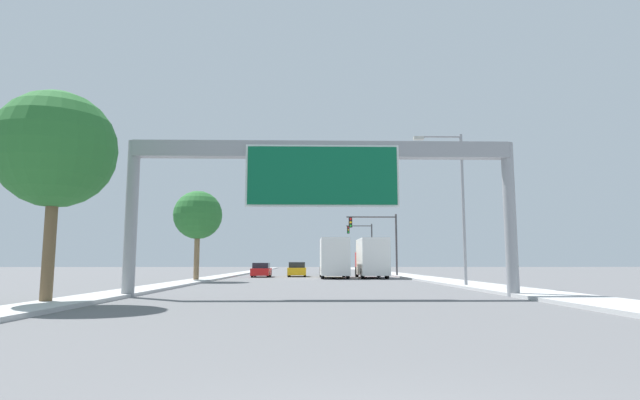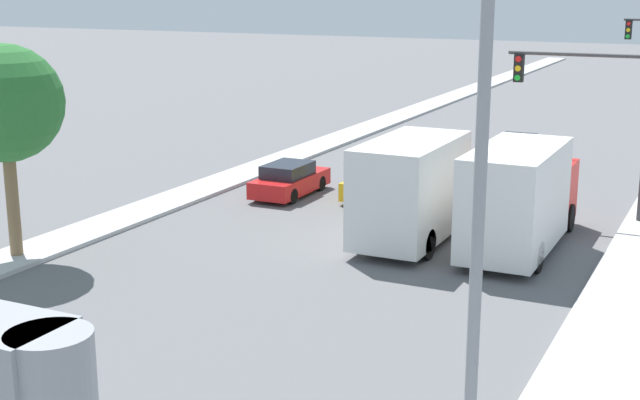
% 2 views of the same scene
% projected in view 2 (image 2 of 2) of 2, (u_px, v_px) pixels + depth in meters
% --- Properties ---
extents(median_strip_left, '(2.00, 120.00, 0.15)m').
position_uv_depth(median_strip_left, '(342.00, 137.00, 50.78)').
color(median_strip_left, '#B7B7B7').
rests_on(median_strip_left, ground).
extents(car_far_right, '(1.82, 4.28, 1.46)m').
position_uv_depth(car_far_right, '(379.00, 181.00, 36.88)').
color(car_far_right, gold).
rests_on(car_far_right, ground).
extents(car_near_right, '(1.81, 4.23, 1.50)m').
position_uv_depth(car_near_right, '(516.00, 151.00, 43.29)').
color(car_near_right, '#1E662D').
rests_on(car_near_right, ground).
extents(car_far_left, '(1.76, 4.22, 1.39)m').
position_uv_depth(car_far_left, '(290.00, 180.00, 37.19)').
color(car_far_left, red).
rests_on(car_far_left, ground).
extents(truck_box_primary, '(2.49, 7.56, 3.60)m').
position_uv_depth(truck_box_primary, '(418.00, 188.00, 30.63)').
color(truck_box_primary, yellow).
rests_on(truck_box_primary, ground).
extents(truck_box_secondary, '(2.44, 7.78, 3.59)m').
position_uv_depth(truck_box_secondary, '(521.00, 197.00, 29.37)').
color(truck_box_secondary, red).
rests_on(truck_box_secondary, ground).
extents(traffic_light_near_intersection, '(5.26, 0.32, 6.42)m').
position_uv_depth(traffic_light_near_intersection, '(601.00, 103.00, 32.55)').
color(traffic_light_near_intersection, '#3D3D3F').
rests_on(traffic_light_near_intersection, ground).
extents(palm_tree_background, '(3.70, 3.70, 6.91)m').
position_uv_depth(palm_tree_background, '(4.00, 104.00, 27.61)').
color(palm_tree_background, brown).
rests_on(palm_tree_background, ground).
extents(street_lamp_right, '(2.96, 0.28, 9.14)m').
position_uv_depth(street_lamp_right, '(452.00, 228.00, 12.27)').
color(street_lamp_right, gray).
rests_on(street_lamp_right, ground).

